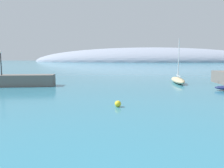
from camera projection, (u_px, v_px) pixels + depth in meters
distant_ridge at (148, 62)px, 230.77m from camera, size 243.70×82.04×29.86m
sailboat_sand_near_shore at (178, 80)px, 41.64m from camera, size 2.03×8.26×8.39m
mooring_buoy_yellow at (118, 104)px, 21.73m from camera, size 0.64×0.64×0.64m
harbor_lamp_post at (1, 60)px, 35.80m from camera, size 0.36×0.36×3.97m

